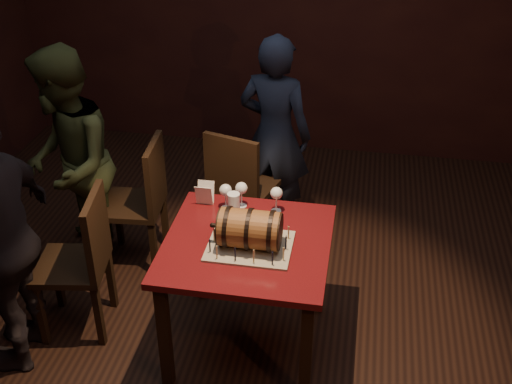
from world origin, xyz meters
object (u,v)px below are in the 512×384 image
Objects in this scene: person_back at (275,134)px; person_left_front at (2,241)px; pub_table at (247,258)px; wine_glass_right at (276,194)px; chair_left_rear at (143,197)px; chair_back at (239,185)px; chair_left_front at (83,256)px; pint_of_ale at (234,205)px; wine_glass_mid at (241,189)px; barrel_cake at (250,229)px; wine_glass_left at (226,191)px; person_left_rear at (69,165)px.

person_back is 2.04m from person_left_front.
wine_glass_right reaches higher than pub_table.
wine_glass_right is 0.17× the size of chair_left_rear.
chair_left_front is at bearing -126.95° from chair_back.
pint_of_ale is at bearing 117.67° from pub_table.
wine_glass_mid is at bearing 21.62° from chair_left_front.
pub_table is at bearing -62.33° from pint_of_ale.
barrel_cake reaches higher than pub_table.
wine_glass_left is 1.00× the size of wine_glass_right.
barrel_cake reaches higher than chair_back.
barrel_cake is 0.41m from wine_glass_mid.
chair_left_front reaches higher than wine_glass_right.
barrel_cake is at bearing -75.07° from chair_back.
wine_glass_right is (0.21, -0.02, 0.00)m from wine_glass_mid.
wine_glass_right is 0.81m from chair_back.
wine_glass_right is 0.11× the size of person_back.
wine_glass_left is 0.84m from chair_left_rear.
pub_table is 0.41m from wine_glass_right.
chair_left_rear is (-0.67, 0.39, -0.35)m from wine_glass_left.
chair_left_front is at bearing -158.38° from wine_glass_mid.
wine_glass_left is at bearing -84.63° from chair_back.
wine_glass_left reaches higher than pint_of_ale.
wine_glass_left is at bearing 55.73° from person_left_rear.
wine_glass_left is at bearing 120.46° from barrel_cake.
wine_glass_left is (-0.18, 0.31, 0.23)m from pub_table.
wine_glass_left is at bearing 121.13° from pub_table.
chair_back is 1.64m from person_left_front.
barrel_cake is 2.37× the size of wine_glass_mid.
chair_left_front is 1.65m from person_back.
wine_glass_left is 0.11m from pint_of_ale.
pub_table is 5.59× the size of wine_glass_mid.
person_back is at bearing 39.49° from chair_left_rear.
chair_left_rear is (-0.60, -0.27, 0.00)m from chair_back.
chair_back is at bearing 119.10° from wine_glass_right.
person_left_rear is (-0.44, -0.11, 0.26)m from chair_left_rear.
person_left_front is (-1.02, -1.26, 0.28)m from chair_back.
chair_left_front is 0.63× the size of person_back.
pint_of_ale is at bearing 113.09° from person_left_front.
wine_glass_mid reaches higher than pint_of_ale.
pub_table is 0.42m from wine_glass_mid.
person_left_front reaches higher than person_left_rear.
wine_glass_right is 1.51m from person_left_front.
barrel_cake is at bearing 105.20° from person_back.
person_left_rear is (-1.04, -0.38, 0.26)m from chair_back.
pub_table is 1.35m from person_back.
chair_back is 1.14m from person_left_rear.
wine_glass_left and wine_glass_right have the same top height.
pub_table is at bearing 45.54° from person_left_rear.
barrel_cake reaches higher than wine_glass_left.
chair_back is (-0.15, 0.62, -0.34)m from wine_glass_mid.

